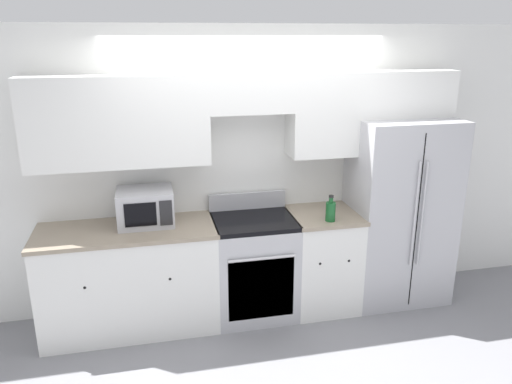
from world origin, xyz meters
TOP-DOWN VIEW (x-y plane):
  - ground_plane at (0.00, 0.00)m, footprint 12.00×12.00m
  - wall_back at (0.00, 0.58)m, footprint 8.00×0.39m
  - lower_cabinets_left at (-1.13, 0.31)m, footprint 1.51×0.64m
  - lower_cabinets_right at (0.64, 0.31)m, footprint 0.62×0.64m
  - oven_range at (-0.02, 0.31)m, footprint 0.73×0.65m
  - refrigerator at (1.41, 0.35)m, footprint 0.93×0.73m
  - microwave at (-0.96, 0.40)m, footprint 0.47×0.39m
  - bottle at (0.63, 0.12)m, footprint 0.09×0.09m

SIDE VIEW (x-z plane):
  - ground_plane at x=0.00m, z-range 0.00..0.00m
  - lower_cabinets_left at x=-1.13m, z-range 0.00..0.94m
  - lower_cabinets_right at x=0.64m, z-range 0.00..0.94m
  - oven_range at x=-0.02m, z-range -0.07..1.02m
  - refrigerator at x=1.41m, z-range 0.00..1.78m
  - bottle at x=0.63m, z-range 0.91..1.15m
  - microwave at x=-0.96m, z-range 0.94..1.25m
  - wall_back at x=0.00m, z-range 0.22..2.82m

